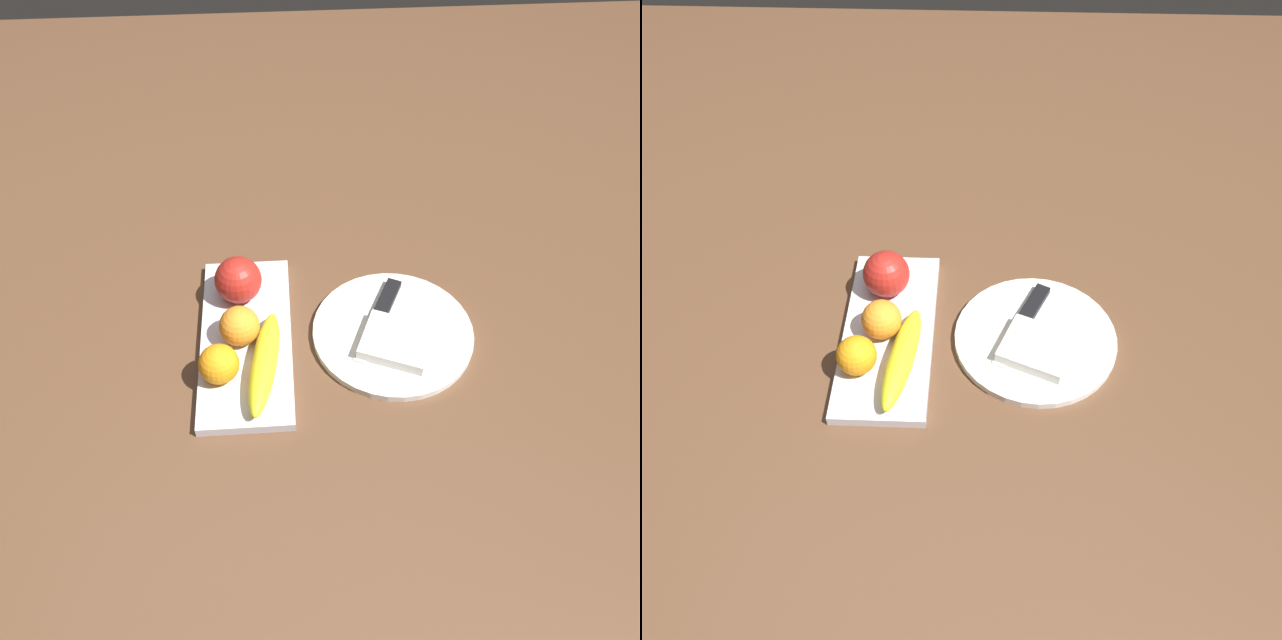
{
  "view_description": "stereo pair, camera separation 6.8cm",
  "coord_description": "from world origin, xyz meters",
  "views": [
    {
      "loc": [
        0.64,
        0.04,
        0.81
      ],
      "look_at": [
        -0.01,
        0.09,
        0.05
      ],
      "focal_mm": 36.27,
      "sensor_mm": 36.0,
      "label": 1
    },
    {
      "loc": [
        0.64,
        0.11,
        0.81
      ],
      "look_at": [
        -0.01,
        0.09,
        0.05
      ],
      "focal_mm": 36.27,
      "sensor_mm": 36.0,
      "label": 2
    }
  ],
  "objects": [
    {
      "name": "folded_napkin",
      "position": [
        0.02,
        0.2,
        0.02
      ],
      "size": [
        0.12,
        0.13,
        0.02
      ],
      "primitive_type": "cube",
      "rotation": [
        0.0,
        0.0,
        -0.39
      ],
      "color": "white",
      "rests_on": "dinner_plate"
    },
    {
      "name": "orange_near_apple",
      "position": [
        0.06,
        -0.07,
        0.05
      ],
      "size": [
        0.06,
        0.06,
        0.06
      ],
      "primitive_type": "sphere",
      "color": "orange",
      "rests_on": "fruit_tray"
    },
    {
      "name": "orange_near_banana",
      "position": [
        -0.01,
        -0.04,
        0.05
      ],
      "size": [
        0.06,
        0.06,
        0.06
      ],
      "primitive_type": "sphere",
      "color": "orange",
      "rests_on": "fruit_tray"
    },
    {
      "name": "apple",
      "position": [
        -0.1,
        -0.04,
        0.06
      ],
      "size": [
        0.08,
        0.08,
        0.08
      ],
      "primitive_type": "sphere",
      "color": "#AF231B",
      "rests_on": "fruit_tray"
    },
    {
      "name": "dinner_plate",
      "position": [
        -0.01,
        0.2,
        0.01
      ],
      "size": [
        0.26,
        0.26,
        0.01
      ],
      "primitive_type": "cylinder",
      "color": "white",
      "rests_on": "ground_plane"
    },
    {
      "name": "fruit_tray",
      "position": [
        -0.01,
        -0.03,
        0.01
      ],
      "size": [
        0.33,
        0.14,
        0.02
      ],
      "primitive_type": "cube",
      "color": "silver",
      "rests_on": "ground_plane"
    },
    {
      "name": "knife",
      "position": [
        -0.06,
        0.2,
        0.02
      ],
      "size": [
        0.17,
        0.1,
        0.01
      ],
      "rotation": [
        0.0,
        0.0,
        -0.45
      ],
      "color": "silver",
      "rests_on": "dinner_plate"
    },
    {
      "name": "banana",
      "position": [
        0.06,
        -0.0,
        0.04
      ],
      "size": [
        0.2,
        0.07,
        0.04
      ],
      "primitive_type": "ellipsoid",
      "rotation": [
        0.0,
        0.0,
        -0.15
      ],
      "color": "yellow",
      "rests_on": "fruit_tray"
    },
    {
      "name": "ground_plane",
      "position": [
        0.0,
        0.0,
        0.0
      ],
      "size": [
        2.4,
        2.4,
        0.0
      ],
      "primitive_type": "plane",
      "color": "brown"
    }
  ]
}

